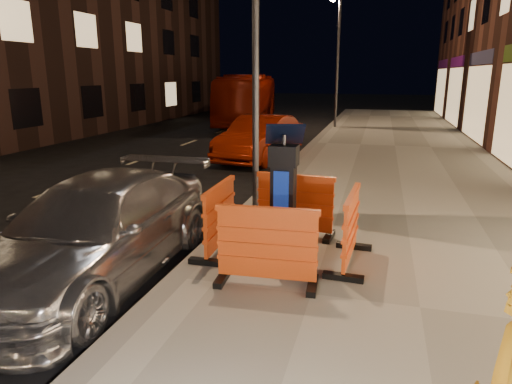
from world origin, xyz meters
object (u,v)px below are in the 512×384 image
(barrier_bldgside, at_px, (351,229))
(car_red, at_px, (260,160))
(barrier_kerbside, at_px, (220,218))
(bus_doubledecker, at_px, (248,124))
(car_silver, at_px, (101,276))
(barrier_back, at_px, (295,205))
(barrier_front, at_px, (267,247))
(parking_kiosk, at_px, (283,196))

(barrier_bldgside, relative_size, car_red, 0.30)
(barrier_kerbside, height_order, bus_doubledecker, bus_doubledecker)
(car_silver, bearing_deg, car_red, 90.20)
(barrier_back, bearing_deg, barrier_front, -85.68)
(barrier_bldgside, bearing_deg, barrier_kerbside, 93.32)
(barrier_front, xyz_separation_m, barrier_bldgside, (0.95, 0.95, 0.00))
(parking_kiosk, relative_size, car_red, 0.42)
(parking_kiosk, xyz_separation_m, car_red, (-2.45, 8.09, -1.06))
(parking_kiosk, height_order, barrier_kerbside, parking_kiosk)
(barrier_back, distance_m, car_silver, 3.13)
(barrier_kerbside, relative_size, car_silver, 0.28)
(barrier_bldgside, bearing_deg, parking_kiosk, 93.32)
(parking_kiosk, xyz_separation_m, barrier_front, (0.00, -0.95, -0.40))
(bus_doubledecker, bearing_deg, parking_kiosk, -81.12)
(car_red, bearing_deg, parking_kiosk, -64.84)
(car_red, bearing_deg, barrier_front, -66.53)
(parking_kiosk, distance_m, barrier_bldgside, 1.03)
(barrier_front, relative_size, barrier_kerbside, 1.00)
(barrier_kerbside, distance_m, bus_doubledecker, 19.15)
(barrier_kerbside, xyz_separation_m, barrier_bldgside, (1.90, 0.00, 0.00))
(barrier_front, bearing_deg, barrier_kerbside, 131.32)
(barrier_back, bearing_deg, parking_kiosk, -85.68)
(bus_doubledecker, bearing_deg, car_red, -80.50)
(bus_doubledecker, bearing_deg, barrier_bldgside, -78.49)
(parking_kiosk, relative_size, barrier_back, 1.40)
(barrier_kerbside, bearing_deg, bus_doubledecker, 14.26)
(barrier_bldgside, xyz_separation_m, car_red, (-3.40, 8.09, -0.66))
(barrier_front, height_order, barrier_kerbside, same)
(barrier_front, xyz_separation_m, car_red, (-2.45, 9.04, -0.66))
(parking_kiosk, distance_m, car_red, 8.52)
(parking_kiosk, height_order, barrier_bldgside, parking_kiosk)
(barrier_back, distance_m, barrier_bldgside, 1.34)
(car_silver, relative_size, bus_doubledecker, 0.48)
(barrier_back, height_order, bus_doubledecker, bus_doubledecker)
(parking_kiosk, distance_m, barrier_front, 1.03)
(barrier_back, relative_size, car_red, 0.30)
(barrier_back, xyz_separation_m, car_silver, (-2.35, -1.96, -0.66))
(barrier_kerbside, bearing_deg, barrier_bldgside, -90.68)
(barrier_bldgside, height_order, car_silver, barrier_bldgside)
(parking_kiosk, xyz_separation_m, barrier_back, (0.00, 0.95, -0.40))
(barrier_bldgside, bearing_deg, barrier_back, 48.32)
(barrier_kerbside, bearing_deg, car_red, 9.83)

